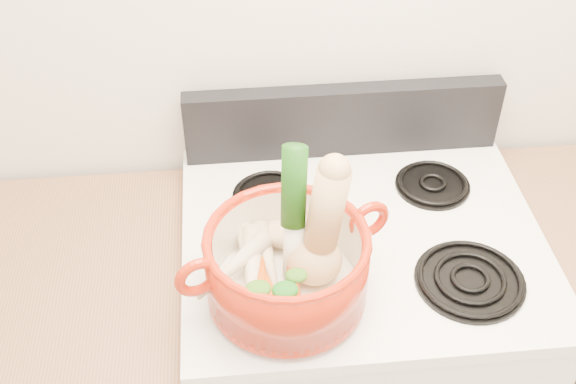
{
  "coord_description": "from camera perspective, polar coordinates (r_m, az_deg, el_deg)",
  "views": [
    {
      "loc": [
        -0.27,
        0.3,
        2.04
      ],
      "look_at": [
        -0.18,
        1.21,
        1.25
      ],
      "focal_mm": 45.0,
      "sensor_mm": 36.0,
      "label": 1
    }
  ],
  "objects": [
    {
      "name": "parsnip_0",
      "position": [
        1.4,
        -2.87,
        -5.78
      ],
      "size": [
        0.07,
        0.25,
        0.07
      ],
      "primitive_type": "cone",
      "rotation": [
        1.66,
        0.0,
        0.09
      ],
      "color": "#EEE3C2",
      "rests_on": "dutch_oven"
    },
    {
      "name": "carrot_2",
      "position": [
        1.37,
        0.31,
        -6.68
      ],
      "size": [
        0.03,
        0.16,
        0.04
      ],
      "primitive_type": "cone",
      "rotation": [
        1.66,
        0.0,
        -0.01
      ],
      "color": "#D7470A",
      "rests_on": "dutch_oven"
    },
    {
      "name": "pot_handle_right",
      "position": [
        1.4,
        6.42,
        -2.19
      ],
      "size": [
        0.09,
        0.05,
        0.09
      ],
      "primitive_type": "torus",
      "rotation": [
        1.57,
        0.0,
        0.34
      ],
      "color": "#A71F0A",
      "rests_on": "dutch_oven"
    },
    {
      "name": "parsnip_2",
      "position": [
        1.4,
        -1.55,
        -5.41
      ],
      "size": [
        0.06,
        0.18,
        0.05
      ],
      "primitive_type": "cone",
      "rotation": [
        1.66,
        0.0,
        0.13
      ],
      "color": "beige",
      "rests_on": "dutch_oven"
    },
    {
      "name": "burner_back_left",
      "position": [
        1.65,
        -1.41,
        -0.18
      ],
      "size": [
        0.17,
        0.17,
        0.02
      ],
      "primitive_type": "cylinder",
      "color": "black",
      "rests_on": "cooktop"
    },
    {
      "name": "burner_front_right",
      "position": [
        1.51,
        14.19,
        -6.69
      ],
      "size": [
        0.22,
        0.22,
        0.02
      ],
      "primitive_type": "cylinder",
      "color": "black",
      "rests_on": "cooktop"
    },
    {
      "name": "parsnip_1",
      "position": [
        1.38,
        -2.83,
        -6.64
      ],
      "size": [
        0.06,
        0.23,
        0.07
      ],
      "primitive_type": "cone",
      "rotation": [
        1.66,
        0.0,
        -0.07
      ],
      "color": "beige",
      "rests_on": "dutch_oven"
    },
    {
      "name": "stove_body",
      "position": [
        1.95,
        4.92,
        -13.68
      ],
      "size": [
        0.76,
        0.65,
        0.92
      ],
      "primitive_type": "cube",
      "color": "white",
      "rests_on": "floor"
    },
    {
      "name": "carrot_0",
      "position": [
        1.36,
        -1.46,
        -7.9
      ],
      "size": [
        0.08,
        0.18,
        0.05
      ],
      "primitive_type": "cone",
      "rotation": [
        1.66,
        0.0,
        0.24
      ],
      "color": "#DB580A",
      "rests_on": "dutch_oven"
    },
    {
      "name": "control_backsplash",
      "position": [
        1.75,
        4.37,
        5.68
      ],
      "size": [
        0.76,
        0.05,
        0.18
      ],
      "primitive_type": "cube",
      "color": "black",
      "rests_on": "cooktop"
    },
    {
      "name": "parsnip_3",
      "position": [
        1.38,
        -4.38,
        -5.8
      ],
      "size": [
        0.17,
        0.16,
        0.06
      ],
      "primitive_type": "cone",
      "rotation": [
        1.66,
        0.0,
        -0.84
      ],
      "color": "beige",
      "rests_on": "dutch_oven"
    },
    {
      "name": "wall_back",
      "position": [
        1.65,
        4.55,
        14.06
      ],
      "size": [
        3.5,
        0.02,
        2.6
      ],
      "primitive_type": "cube",
      "color": "silver",
      "rests_on": "floor"
    },
    {
      "name": "cooktop",
      "position": [
        1.59,
        5.89,
        -3.69
      ],
      "size": [
        0.78,
        0.67,
        0.03
      ],
      "primitive_type": "cube",
      "color": "white",
      "rests_on": "stove_body"
    },
    {
      "name": "dutch_oven",
      "position": [
        1.37,
        -0.08,
        -5.92
      ],
      "size": [
        0.39,
        0.39,
        0.15
      ],
      "primitive_type": "cylinder",
      "rotation": [
        0.0,
        0.0,
        0.34
      ],
      "color": "#A71F0A",
      "rests_on": "burner_front_left"
    },
    {
      "name": "carrot_1",
      "position": [
        1.36,
        -2.14,
        -7.75
      ],
      "size": [
        0.05,
        0.17,
        0.05
      ],
      "primitive_type": "cone",
      "rotation": [
        1.66,
        0.0,
        -0.11
      ],
      "color": "#DC620B",
      "rests_on": "dutch_oven"
    },
    {
      "name": "pot_handle_left",
      "position": [
        1.29,
        -7.16,
        -6.7
      ],
      "size": [
        0.09,
        0.05,
        0.09
      ],
      "primitive_type": "torus",
      "rotation": [
        1.57,
        0.0,
        0.34
      ],
      "color": "#A71F0A",
      "rests_on": "dutch_oven"
    },
    {
      "name": "ginger",
      "position": [
        1.46,
        -0.47,
        -3.4
      ],
      "size": [
        0.11,
        0.09,
        0.05
      ],
      "primitive_type": "ellipsoid",
      "rotation": [
        0.0,
        0.0,
        -0.29
      ],
      "color": "tan",
      "rests_on": "dutch_oven"
    },
    {
      "name": "squash",
      "position": [
        1.32,
        2.2,
        -2.77
      ],
      "size": [
        0.16,
        0.13,
        0.28
      ],
      "primitive_type": null,
      "rotation": [
        0.0,
        0.11,
        -0.15
      ],
      "color": "tan",
      "rests_on": "dutch_oven"
    },
    {
      "name": "burner_back_right",
      "position": [
        1.71,
        11.36,
        0.66
      ],
      "size": [
        0.17,
        0.17,
        0.02
      ],
      "primitive_type": "cylinder",
      "color": "black",
      "rests_on": "cooktop"
    },
    {
      "name": "leek",
      "position": [
        1.32,
        0.52,
        -1.86
      ],
      "size": [
        0.07,
        0.1,
        0.31
      ],
      "primitive_type": "cylinder",
      "rotation": [
        -0.16,
        0.0,
        -0.23
      ],
      "color": "silver",
      "rests_on": "dutch_oven"
    },
    {
      "name": "burner_front_left",
      "position": [
        1.44,
        -0.43,
        -8.02
      ],
      "size": [
        0.22,
        0.22,
        0.02
      ],
      "primitive_type": "cylinder",
      "color": "black",
      "rests_on": "cooktop"
    }
  ]
}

